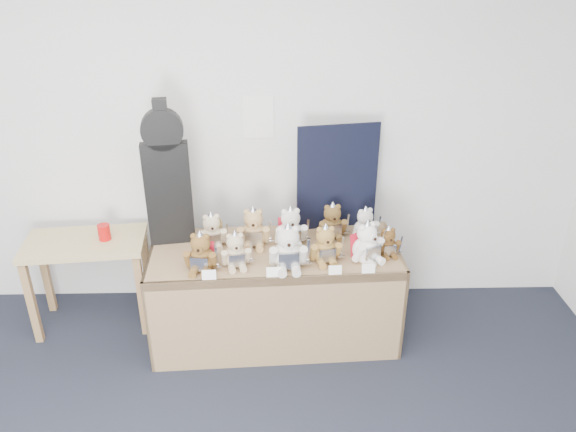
{
  "coord_description": "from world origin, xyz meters",
  "views": [
    {
      "loc": [
        0.74,
        -1.27,
        2.56
      ],
      "look_at": [
        0.82,
        1.86,
        0.99
      ],
      "focal_mm": 35.0,
      "sensor_mm": 36.0,
      "label": 1
    }
  ],
  "objects_px": {
    "red_cup": "(104,232)",
    "teddy_front_right": "(325,246)",
    "teddy_front_left": "(236,251)",
    "teddy_back_end": "(365,225)",
    "guitar_case": "(167,176)",
    "teddy_back_left": "(212,232)",
    "teddy_back_centre_right": "(291,228)",
    "teddy_front_far_right": "(367,244)",
    "teddy_front_centre": "(288,249)",
    "teddy_front_far_left": "(201,254)",
    "teddy_front_end": "(388,243)",
    "teddy_back_right": "(332,222)",
    "display_table": "(275,274)",
    "side_table": "(87,256)",
    "teddy_back_far_left": "(216,231)",
    "teddy_back_centre_left": "(254,229)"
  },
  "relations": [
    {
      "from": "side_table",
      "to": "red_cup",
      "type": "relative_size",
      "value": 7.66
    },
    {
      "from": "teddy_front_centre",
      "to": "teddy_back_left",
      "type": "height_order",
      "value": "teddy_front_centre"
    },
    {
      "from": "teddy_back_centre_right",
      "to": "red_cup",
      "type": "bearing_deg",
      "value": 164.8
    },
    {
      "from": "teddy_back_end",
      "to": "display_table",
      "type": "bearing_deg",
      "value": 177.96
    },
    {
      "from": "teddy_front_left",
      "to": "teddy_front_right",
      "type": "bearing_deg",
      "value": -5.64
    },
    {
      "from": "guitar_case",
      "to": "teddy_back_right",
      "type": "bearing_deg",
      "value": -7.13
    },
    {
      "from": "teddy_front_far_left",
      "to": "teddy_front_far_right",
      "type": "bearing_deg",
      "value": 11.12
    },
    {
      "from": "teddy_back_centre_left",
      "to": "teddy_back_far_left",
      "type": "distance_m",
      "value": 0.26
    },
    {
      "from": "teddy_front_far_right",
      "to": "teddy_back_right",
      "type": "xyz_separation_m",
      "value": [
        -0.19,
        0.32,
        -0.01
      ]
    },
    {
      "from": "teddy_front_far_right",
      "to": "display_table",
      "type": "bearing_deg",
      "value": 138.67
    },
    {
      "from": "red_cup",
      "to": "teddy_back_centre_right",
      "type": "bearing_deg",
      "value": -5.28
    },
    {
      "from": "red_cup",
      "to": "teddy_back_far_left",
      "type": "distance_m",
      "value": 0.78
    },
    {
      "from": "guitar_case",
      "to": "teddy_back_left",
      "type": "height_order",
      "value": "guitar_case"
    },
    {
      "from": "side_table",
      "to": "teddy_front_far_left",
      "type": "bearing_deg",
      "value": -31.35
    },
    {
      "from": "teddy_front_end",
      "to": "teddy_back_left",
      "type": "relative_size",
      "value": 0.83
    },
    {
      "from": "red_cup",
      "to": "teddy_front_far_left",
      "type": "relative_size",
      "value": 0.39
    },
    {
      "from": "display_table",
      "to": "teddy_front_far_left",
      "type": "height_order",
      "value": "teddy_front_far_left"
    },
    {
      "from": "teddy_front_centre",
      "to": "teddy_back_centre_right",
      "type": "bearing_deg",
      "value": 82.78
    },
    {
      "from": "teddy_front_far_right",
      "to": "teddy_back_centre_right",
      "type": "bearing_deg",
      "value": 121.3
    },
    {
      "from": "teddy_front_far_right",
      "to": "teddy_back_centre_right",
      "type": "xyz_separation_m",
      "value": [
        -0.48,
        0.22,
        0.0
      ]
    },
    {
      "from": "side_table",
      "to": "teddy_back_left",
      "type": "xyz_separation_m",
      "value": [
        0.9,
        -0.12,
        0.24
      ]
    },
    {
      "from": "guitar_case",
      "to": "teddy_front_far_right",
      "type": "distance_m",
      "value": 1.36
    },
    {
      "from": "teddy_front_end",
      "to": "teddy_back_right",
      "type": "bearing_deg",
      "value": 132.48
    },
    {
      "from": "red_cup",
      "to": "teddy_back_left",
      "type": "distance_m",
      "value": 0.77
    },
    {
      "from": "teddy_back_centre_right",
      "to": "teddy_back_end",
      "type": "xyz_separation_m",
      "value": [
        0.51,
        0.07,
        -0.02
      ]
    },
    {
      "from": "side_table",
      "to": "teddy_back_far_left",
      "type": "height_order",
      "value": "teddy_back_far_left"
    },
    {
      "from": "teddy_front_centre",
      "to": "teddy_front_left",
      "type": "bearing_deg",
      "value": 172.53
    },
    {
      "from": "teddy_back_left",
      "to": "teddy_front_right",
      "type": "bearing_deg",
      "value": -26.7
    },
    {
      "from": "teddy_back_end",
      "to": "teddy_back_far_left",
      "type": "bearing_deg",
      "value": 160.68
    },
    {
      "from": "teddy_back_centre_left",
      "to": "display_table",
      "type": "bearing_deg",
      "value": -45.91
    },
    {
      "from": "teddy_front_centre",
      "to": "teddy_front_end",
      "type": "distance_m",
      "value": 0.67
    },
    {
      "from": "guitar_case",
      "to": "teddy_front_far_left",
      "type": "relative_size",
      "value": 3.41
    },
    {
      "from": "side_table",
      "to": "teddy_back_far_left",
      "type": "xyz_separation_m",
      "value": [
        0.92,
        -0.07,
        0.22
      ]
    },
    {
      "from": "red_cup",
      "to": "teddy_back_end",
      "type": "xyz_separation_m",
      "value": [
        1.79,
        -0.05,
        0.06
      ]
    },
    {
      "from": "teddy_front_right",
      "to": "teddy_back_end",
      "type": "bearing_deg",
      "value": 36.2
    },
    {
      "from": "guitar_case",
      "to": "teddy_front_far_right",
      "type": "height_order",
      "value": "guitar_case"
    },
    {
      "from": "teddy_front_left",
      "to": "teddy_front_far_right",
      "type": "xyz_separation_m",
      "value": [
        0.83,
        0.05,
        0.01
      ]
    },
    {
      "from": "teddy_front_left",
      "to": "teddy_back_end",
      "type": "distance_m",
      "value": 0.93
    },
    {
      "from": "teddy_front_far_left",
      "to": "teddy_front_centre",
      "type": "relative_size",
      "value": 0.87
    },
    {
      "from": "teddy_front_far_right",
      "to": "teddy_back_far_left",
      "type": "distance_m",
      "value": 1.02
    },
    {
      "from": "teddy_front_end",
      "to": "teddy_back_right",
      "type": "relative_size",
      "value": 0.8
    },
    {
      "from": "teddy_front_centre",
      "to": "teddy_front_far_right",
      "type": "distance_m",
      "value": 0.51
    },
    {
      "from": "teddy_front_centre",
      "to": "teddy_back_far_left",
      "type": "height_order",
      "value": "teddy_front_centre"
    },
    {
      "from": "teddy_front_far_left",
      "to": "guitar_case",
      "type": "bearing_deg",
      "value": 128.38
    },
    {
      "from": "teddy_front_right",
      "to": "teddy_back_far_left",
      "type": "xyz_separation_m",
      "value": [
        -0.72,
        0.26,
        -0.03
      ]
    },
    {
      "from": "red_cup",
      "to": "teddy_front_right",
      "type": "distance_m",
      "value": 1.53
    },
    {
      "from": "teddy_front_end",
      "to": "teddy_back_centre_left",
      "type": "relative_size",
      "value": 0.73
    },
    {
      "from": "teddy_front_far_right",
      "to": "teddy_back_left",
      "type": "bearing_deg",
      "value": 134.3
    },
    {
      "from": "teddy_back_right",
      "to": "red_cup",
      "type": "bearing_deg",
      "value": 170.99
    },
    {
      "from": "teddy_back_centre_left",
      "to": "teddy_back_far_left",
      "type": "bearing_deg",
      "value": 170.63
    }
  ]
}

